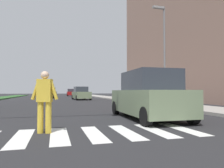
{
  "coord_description": "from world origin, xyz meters",
  "views": [
    {
      "loc": [
        -0.12,
        3.4,
        1.15
      ],
      "look_at": [
        4.08,
        18.63,
        1.68
      ],
      "focal_mm": 33.24,
      "sensor_mm": 36.0,
      "label": 1
    }
  ],
  "objects_px": {
    "sedan_far_horizon": "(71,93)",
    "sedan_distant": "(50,93)",
    "street_lamp_right": "(163,46)",
    "sedan_midblock": "(81,94)",
    "pedestrian_performer": "(45,99)",
    "suv_crossing": "(148,96)"
  },
  "relations": [
    {
      "from": "sedan_far_horizon",
      "to": "sedan_distant",
      "type": "bearing_deg",
      "value": -108.32
    },
    {
      "from": "street_lamp_right",
      "to": "sedan_far_horizon",
      "type": "distance_m",
      "value": 35.12
    },
    {
      "from": "street_lamp_right",
      "to": "sedan_midblock",
      "type": "distance_m",
      "value": 14.51
    },
    {
      "from": "pedestrian_performer",
      "to": "sedan_far_horizon",
      "type": "height_order",
      "value": "pedestrian_performer"
    },
    {
      "from": "pedestrian_performer",
      "to": "suv_crossing",
      "type": "bearing_deg",
      "value": 26.54
    },
    {
      "from": "suv_crossing",
      "to": "sedan_distant",
      "type": "xyz_separation_m",
      "value": [
        -4.6,
        27.49,
        -0.14
      ]
    },
    {
      "from": "pedestrian_performer",
      "to": "sedan_far_horizon",
      "type": "xyz_separation_m",
      "value": [
        3.83,
        42.82,
        -0.17
      ]
    },
    {
      "from": "street_lamp_right",
      "to": "sedan_midblock",
      "type": "bearing_deg",
      "value": 109.51
    },
    {
      "from": "suv_crossing",
      "to": "street_lamp_right",
      "type": "bearing_deg",
      "value": 55.58
    },
    {
      "from": "sedan_midblock",
      "to": "sedan_far_horizon",
      "type": "height_order",
      "value": "sedan_midblock"
    },
    {
      "from": "pedestrian_performer",
      "to": "suv_crossing",
      "type": "height_order",
      "value": "suv_crossing"
    },
    {
      "from": "suv_crossing",
      "to": "sedan_far_horizon",
      "type": "distance_m",
      "value": 40.81
    },
    {
      "from": "sedan_midblock",
      "to": "sedan_far_horizon",
      "type": "relative_size",
      "value": 1.06
    },
    {
      "from": "pedestrian_performer",
      "to": "sedan_far_horizon",
      "type": "distance_m",
      "value": 42.99
    },
    {
      "from": "street_lamp_right",
      "to": "suv_crossing",
      "type": "height_order",
      "value": "street_lamp_right"
    },
    {
      "from": "sedan_midblock",
      "to": "sedan_distant",
      "type": "distance_m",
      "value": 9.11
    },
    {
      "from": "street_lamp_right",
      "to": "pedestrian_performer",
      "type": "distance_m",
      "value": 12.2
    },
    {
      "from": "suv_crossing",
      "to": "sedan_distant",
      "type": "distance_m",
      "value": 27.87
    },
    {
      "from": "street_lamp_right",
      "to": "sedan_far_horizon",
      "type": "xyz_separation_m",
      "value": [
        -4.43,
        34.63,
        -3.83
      ]
    },
    {
      "from": "sedan_midblock",
      "to": "suv_crossing",
      "type": "bearing_deg",
      "value": -88.71
    },
    {
      "from": "sedan_midblock",
      "to": "sedan_distant",
      "type": "xyz_separation_m",
      "value": [
        -4.16,
        8.1,
        -0.0
      ]
    },
    {
      "from": "pedestrian_performer",
      "to": "sedan_distant",
      "type": "distance_m",
      "value": 29.5
    }
  ]
}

